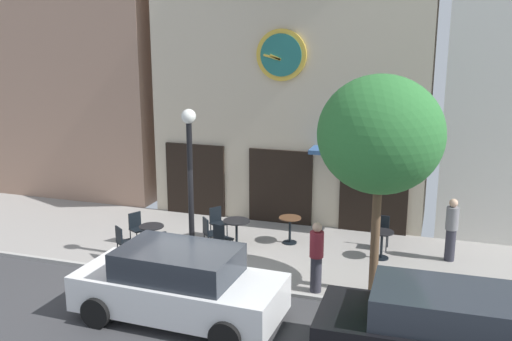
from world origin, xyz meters
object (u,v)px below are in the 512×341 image
(cafe_table_center_left, at_px, (382,241))
(cafe_table_center_right, at_px, (237,227))
(street_lamp, at_px, (191,188))
(cafe_chair_outer, at_px, (123,240))
(cafe_table_near_curb, at_px, (290,226))
(street_tree, at_px, (380,135))
(cafe_chair_near_lamp, at_px, (382,229))
(cafe_chair_mid_row, at_px, (209,231))
(pedestrian_maroon, at_px, (316,256))
(cafe_table_near_door, at_px, (152,234))
(cafe_chair_facing_wall, at_px, (159,245))
(cafe_chair_corner, at_px, (221,237))
(parked_car_black, at_px, (441,332))
(parked_car_white, at_px, (179,285))
(cafe_chair_facing_street, at_px, (217,220))
(cafe_chair_right_end, at_px, (137,226))
(pedestrian_grey, at_px, (451,229))

(cafe_table_center_left, bearing_deg, cafe_table_center_right, -175.62)
(street_lamp, relative_size, cafe_chair_outer, 4.46)
(cafe_table_near_curb, xyz_separation_m, cafe_table_center_left, (2.57, -0.36, -0.01))
(street_lamp, xyz_separation_m, cafe_table_center_left, (4.55, 1.90, -1.55))
(street_tree, height_order, cafe_chair_near_lamp, street_tree)
(cafe_chair_mid_row, height_order, pedestrian_maroon, pedestrian_maroon)
(cafe_table_near_door, height_order, cafe_chair_mid_row, cafe_chair_mid_row)
(cafe_table_center_right, distance_m, cafe_chair_facing_wall, 2.34)
(street_tree, bearing_deg, cafe_chair_corner, 166.31)
(parked_car_black, bearing_deg, cafe_table_center_left, 107.28)
(cafe_chair_near_lamp, bearing_deg, parked_car_white, -123.36)
(cafe_chair_corner, xyz_separation_m, cafe_chair_facing_street, (-0.62, 1.27, 0.00))
(cafe_chair_outer, bearing_deg, cafe_chair_near_lamp, 24.73)
(cafe_table_near_curb, bearing_deg, street_tree, -43.65)
(cafe_chair_facing_street, height_order, cafe_chair_near_lamp, same)
(cafe_chair_mid_row, bearing_deg, cafe_chair_facing_street, 97.90)
(cafe_chair_outer, bearing_deg, cafe_chair_mid_row, 35.53)
(cafe_table_center_right, height_order, cafe_chair_mid_row, cafe_chair_mid_row)
(street_lamp, relative_size, cafe_chair_near_lamp, 4.46)
(parked_car_white, bearing_deg, street_tree, 33.83)
(pedestrian_maroon, bearing_deg, parked_car_white, -138.61)
(cafe_chair_facing_wall, height_order, cafe_chair_near_lamp, same)
(cafe_chair_right_end, relative_size, cafe_chair_outer, 1.00)
(cafe_table_center_left, height_order, cafe_chair_facing_street, cafe_chair_facing_street)
(street_lamp, bearing_deg, cafe_chair_facing_street, 93.17)
(cafe_table_near_curb, xyz_separation_m, cafe_chair_outer, (-3.84, -2.49, 0.03))
(cafe_table_near_door, xyz_separation_m, cafe_table_center_right, (1.99, 1.18, 0.02))
(cafe_table_center_left, height_order, cafe_chair_near_lamp, cafe_chair_near_lamp)
(cafe_chair_corner, xyz_separation_m, cafe_chair_mid_row, (-0.49, 0.35, 0.00))
(cafe_chair_corner, distance_m, cafe_chair_facing_wall, 1.65)
(cafe_chair_outer, distance_m, parked_car_black, 8.45)
(cafe_table_center_left, distance_m, cafe_chair_facing_street, 4.67)
(street_lamp, relative_size, cafe_chair_mid_row, 4.46)
(cafe_table_center_right, bearing_deg, parked_car_black, -40.47)
(cafe_chair_facing_wall, bearing_deg, cafe_table_center_right, 51.73)
(cafe_table_center_right, relative_size, cafe_chair_near_lamp, 0.82)
(cafe_table_near_door, bearing_deg, cafe_chair_facing_street, 52.19)
(parked_car_white, bearing_deg, pedestrian_maroon, 41.39)
(street_lamp, relative_size, cafe_chair_right_end, 4.46)
(cafe_chair_corner, xyz_separation_m, parked_car_black, (5.59, -3.82, 0.23))
(cafe_chair_right_end, bearing_deg, cafe_table_center_right, 15.11)
(cafe_table_near_curb, relative_size, cafe_table_center_left, 1.01)
(cafe_chair_right_end, height_order, cafe_chair_near_lamp, same)
(cafe_table_center_right, xyz_separation_m, cafe_chair_right_end, (-2.69, -0.73, -0.00))
(cafe_table_near_door, xyz_separation_m, cafe_table_near_curb, (3.34, 1.84, -0.02))
(cafe_table_near_curb, height_order, cafe_chair_mid_row, cafe_chair_mid_row)
(pedestrian_grey, bearing_deg, cafe_chair_facing_wall, -160.15)
(cafe_table_center_left, xyz_separation_m, pedestrian_maroon, (-1.21, -2.47, 0.37))
(cafe_table_near_curb, relative_size, parked_car_white, 0.17)
(cafe_table_center_right, distance_m, pedestrian_grey, 5.69)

